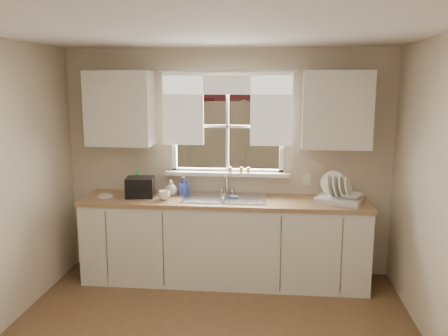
# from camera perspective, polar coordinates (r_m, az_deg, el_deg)

# --- Properties ---
(room_walls) EXTENTS (3.62, 4.02, 2.50)m
(room_walls) POSITION_cam_1_polar(r_m,az_deg,el_deg) (3.28, -3.08, -5.61)
(room_walls) COLOR beige
(room_walls) RESTS_ON ground
(ceiling) EXTENTS (3.60, 4.00, 0.02)m
(ceiling) POSITION_cam_1_polar(r_m,az_deg,el_deg) (3.23, -3.12, 16.79)
(ceiling) COLOR silver
(ceiling) RESTS_ON room_walls
(window) EXTENTS (1.38, 0.16, 1.06)m
(window) POSITION_cam_1_polar(r_m,az_deg,el_deg) (5.24, 0.39, 3.23)
(window) COLOR white
(window) RESTS_ON room_walls
(curtains) EXTENTS (1.50, 0.03, 0.81)m
(curtains) POSITION_cam_1_polar(r_m,az_deg,el_deg) (5.15, 0.34, 8.10)
(curtains) COLOR white
(curtains) RESTS_ON room_walls
(base_cabinets) EXTENTS (3.00, 0.62, 0.87)m
(base_cabinets) POSITION_cam_1_polar(r_m,az_deg,el_deg) (5.17, 0.03, -8.86)
(base_cabinets) COLOR silver
(base_cabinets) RESTS_ON ground
(countertop) EXTENTS (3.04, 0.65, 0.04)m
(countertop) POSITION_cam_1_polar(r_m,az_deg,el_deg) (5.04, 0.03, -3.97)
(countertop) COLOR #9E784F
(countertop) RESTS_ON base_cabinets
(upper_cabinet_left) EXTENTS (0.70, 0.33, 0.80)m
(upper_cabinet_left) POSITION_cam_1_polar(r_m,az_deg,el_deg) (5.27, -12.43, 7.00)
(upper_cabinet_left) COLOR silver
(upper_cabinet_left) RESTS_ON room_walls
(upper_cabinet_right) EXTENTS (0.70, 0.33, 0.80)m
(upper_cabinet_right) POSITION_cam_1_polar(r_m,az_deg,el_deg) (5.05, 13.40, 6.83)
(upper_cabinet_right) COLOR silver
(upper_cabinet_right) RESTS_ON room_walls
(wall_outlet) EXTENTS (0.08, 0.01, 0.12)m
(wall_outlet) POSITION_cam_1_polar(r_m,az_deg,el_deg) (5.28, 9.92, -1.34)
(wall_outlet) COLOR beige
(wall_outlet) RESTS_ON room_walls
(sill_jars) EXTENTS (0.24, 0.04, 0.06)m
(sill_jars) POSITION_cam_1_polar(r_m,az_deg,el_deg) (5.22, 1.93, -0.22)
(sill_jars) COLOR brown
(sill_jars) RESTS_ON window
(backyard) EXTENTS (20.00, 10.00, 6.13)m
(backyard) POSITION_cam_1_polar(r_m,az_deg,el_deg) (11.67, 6.51, 16.82)
(backyard) COLOR #335421
(backyard) RESTS_ON ground
(sink) EXTENTS (0.88, 0.52, 0.40)m
(sink) POSITION_cam_1_polar(r_m,az_deg,el_deg) (5.08, 0.07, -4.45)
(sink) COLOR #B7B7BC
(sink) RESTS_ON countertop
(dish_rack) EXTENTS (0.53, 0.47, 0.31)m
(dish_rack) POSITION_cam_1_polar(r_m,az_deg,el_deg) (5.01, 13.61, -3.26)
(dish_rack) COLOR silver
(dish_rack) RESTS_ON countertop
(bowl) EXTENTS (0.27, 0.27, 0.05)m
(bowl) POSITION_cam_1_polar(r_m,az_deg,el_deg) (4.98, 15.11, -3.27)
(bowl) COLOR silver
(bowl) RESTS_ON dish_rack
(soap_bottle_a) EXTENTS (0.11, 0.11, 0.27)m
(soap_bottle_a) POSITION_cam_1_polar(r_m,az_deg,el_deg) (5.33, -10.35, -1.61)
(soap_bottle_a) COLOR green
(soap_bottle_a) RESTS_ON countertop
(soap_bottle_b) EXTENTS (0.11, 0.11, 0.20)m
(soap_bottle_b) POSITION_cam_1_polar(r_m,az_deg,el_deg) (5.22, -4.83, -2.14)
(soap_bottle_b) COLOR #3044B7
(soap_bottle_b) RESTS_ON countertop
(soap_bottle_c) EXTENTS (0.13, 0.13, 0.17)m
(soap_bottle_c) POSITION_cam_1_polar(r_m,az_deg,el_deg) (5.20, -6.39, -2.38)
(soap_bottle_c) COLOR beige
(soap_bottle_c) RESTS_ON countertop
(saucer) EXTENTS (0.17, 0.17, 0.01)m
(saucer) POSITION_cam_1_polar(r_m,az_deg,el_deg) (5.29, -14.08, -3.30)
(saucer) COLOR white
(saucer) RESTS_ON countertop
(cup) EXTENTS (0.14, 0.14, 0.10)m
(cup) POSITION_cam_1_polar(r_m,az_deg,el_deg) (5.03, -7.19, -3.27)
(cup) COLOR white
(cup) RESTS_ON countertop
(black_appliance) EXTENTS (0.32, 0.29, 0.21)m
(black_appliance) POSITION_cam_1_polar(r_m,az_deg,el_deg) (5.19, -10.04, -2.27)
(black_appliance) COLOR black
(black_appliance) RESTS_ON countertop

